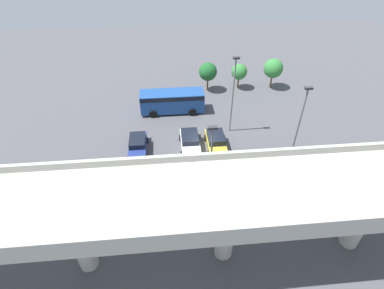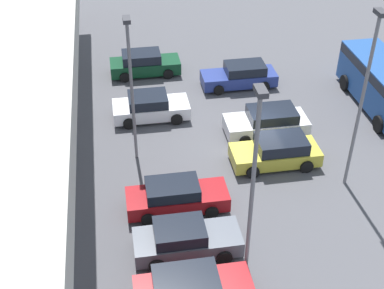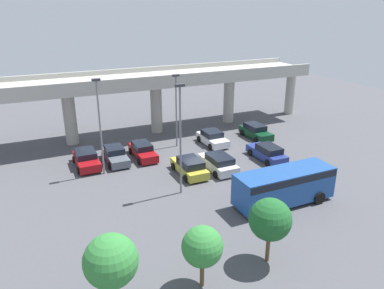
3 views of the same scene
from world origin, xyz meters
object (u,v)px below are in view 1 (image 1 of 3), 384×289
object	(u,v)px
lamp_post_mid_lot	(233,91)
lamp_post_by_overpass	(299,123)
lamp_post_near_aisle	(211,159)
tree_front_centre	(239,72)
tree_front_right	(208,72)
parked_car_4	(190,142)
shuttle_bus	(172,100)
parked_car_6	(138,146)
parked_car_0	(310,174)
parked_car_5	(167,186)
tree_front_left	(273,68)
parked_car_3	(216,142)
parked_car_7	(105,188)
parked_car_2	(253,177)
parked_car_1	(281,175)

from	to	relation	value
lamp_post_mid_lot	lamp_post_by_overpass	bearing A→B (deg)	127.83
lamp_post_near_aisle	lamp_post_mid_lot	world-z (taller)	lamp_post_mid_lot
tree_front_centre	tree_front_right	xyz separation A→B (m)	(4.49, 0.27, 0.33)
parked_car_4	shuttle_bus	distance (m)	7.76
parked_car_6	tree_front_centre	distance (m)	19.20
parked_car_0	tree_front_centre	size ratio (longest dim) A/B	1.25
parked_car_5	parked_car_0	bearing A→B (deg)	-88.99
tree_front_left	tree_front_centre	distance (m)	4.79
parked_car_0	parked_car_5	bearing A→B (deg)	91.01
lamp_post_near_aisle	lamp_post_by_overpass	world-z (taller)	lamp_post_by_overpass
tree_front_right	parked_car_5	bearing A→B (deg)	71.67
parked_car_3	parked_car_7	bearing A→B (deg)	-61.92
lamp_post_near_aisle	tree_front_left	size ratio (longest dim) A/B	1.81
parked_car_2	tree_front_left	xyz separation A→B (m)	(-7.48, -18.72, 2.25)
parked_car_0	parked_car_1	xyz separation A→B (m)	(2.74, -0.17, -0.02)
lamp_post_by_overpass	tree_front_centre	world-z (taller)	lamp_post_by_overpass
shuttle_bus	tree_front_centre	world-z (taller)	tree_front_centre
parked_car_1	parked_car_7	xyz separation A→B (m)	(16.45, 0.28, 0.05)
parked_car_3	parked_car_4	xyz separation A→B (m)	(2.79, -0.30, -0.01)
lamp_post_mid_lot	lamp_post_near_aisle	bearing A→B (deg)	69.23
lamp_post_mid_lot	parked_car_7	bearing A→B (deg)	33.90
shuttle_bus	tree_front_right	size ratio (longest dim) A/B	1.92
parked_car_3	tree_front_centre	xyz separation A→B (m)	(-5.34, -13.37, 1.77)
parked_car_4	parked_car_5	world-z (taller)	parked_car_4
parked_car_1	parked_car_3	bearing A→B (deg)	43.98
shuttle_bus	parked_car_4	bearing A→B (deg)	-78.16
lamp_post_near_aisle	shuttle_bus	bearing A→B (deg)	-79.95
shuttle_bus	tree_front_left	size ratio (longest dim) A/B	1.84
shuttle_bus	tree_front_right	bearing A→B (deg)	45.23
parked_car_3	tree_front_left	xyz separation A→B (m)	(-10.09, -13.09, 2.21)
parked_car_0	lamp_post_mid_lot	bearing A→B (deg)	34.65
parked_car_0	lamp_post_near_aisle	size ratio (longest dim) A/B	0.58
parked_car_6	tree_front_right	distance (m)	16.11
parked_car_0	parked_car_1	world-z (taller)	parked_car_0
tree_front_right	parked_car_4	bearing A→B (deg)	74.14
lamp_post_near_aisle	lamp_post_by_overpass	distance (m)	9.53
parked_car_0	lamp_post_near_aisle	bearing A→B (deg)	97.91
parked_car_4	parked_car_6	xyz separation A→B (m)	(5.61, 0.22, -0.01)
parked_car_1	lamp_post_near_aisle	distance (m)	8.27
lamp_post_mid_lot	parked_car_2	bearing A→B (deg)	93.36
parked_car_4	lamp_post_mid_lot	size ratio (longest dim) A/B	0.51
lamp_post_by_overpass	tree_front_right	size ratio (longest dim) A/B	2.11
lamp_post_near_aisle	tree_front_centre	world-z (taller)	lamp_post_near_aisle
parked_car_1	lamp_post_mid_lot	world-z (taller)	lamp_post_mid_lot
parked_car_1	parked_car_4	world-z (taller)	parked_car_4
parked_car_7	parked_car_1	bearing A→B (deg)	-89.04
parked_car_2	parked_car_7	size ratio (longest dim) A/B	1.02
parked_car_3	tree_front_left	size ratio (longest dim) A/B	1.06
shuttle_bus	lamp_post_near_aisle	size ratio (longest dim) A/B	1.01
tree_front_left	tree_front_centre	size ratio (longest dim) A/B	1.18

